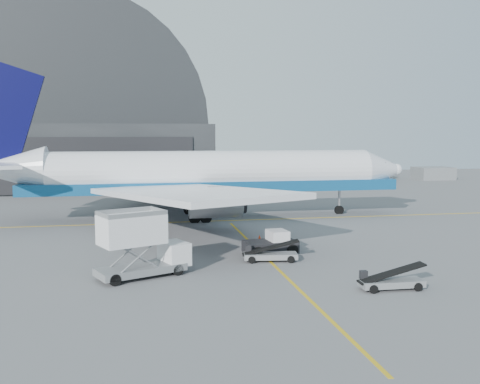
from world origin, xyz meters
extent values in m
plane|color=#565659|center=(0.00, 0.00, 0.00)|extent=(200.00, 200.00, 0.00)
cube|color=gold|center=(0.00, 20.00, 0.01)|extent=(80.00, 0.25, 0.02)
cube|color=gold|center=(0.00, -2.00, 0.01)|extent=(0.25, 40.00, 0.02)
cube|color=black|center=(-22.00, 65.00, 6.00)|extent=(50.00, 28.00, 12.00)
cube|color=black|center=(-22.00, 50.90, 5.00)|extent=(42.00, 0.40, 9.50)
cube|color=black|center=(38.00, 72.00, 0.00)|extent=(14.00, 8.00, 4.00)
cube|color=gray|center=(55.00, 68.00, 0.00)|extent=(8.00, 6.00, 2.80)
cylinder|color=white|center=(-1.24, 22.68, 5.64)|extent=(39.02, 5.20, 5.20)
cone|color=white|center=(20.66, 22.68, 5.64)|extent=(4.77, 5.20, 5.20)
sphere|color=white|center=(22.82, 22.68, 5.64)|extent=(1.52, 1.52, 1.52)
cone|color=white|center=(-24.54, 22.68, 6.29)|extent=(7.59, 5.20, 5.20)
cube|color=black|center=(19.36, 22.68, 6.29)|extent=(2.82, 2.38, 0.76)
cube|color=navy|center=(-1.24, 22.68, 3.96)|extent=(45.52, 5.26, 1.30)
cube|color=white|center=(-5.57, 9.67, 4.55)|extent=(19.99, 26.57, 1.58)
cube|color=white|center=(-5.57, 35.68, 4.55)|extent=(19.99, 26.57, 1.58)
cube|color=white|center=(-25.08, 27.55, 6.94)|extent=(6.63, 9.07, 0.38)
cylinder|color=gray|center=(-2.32, 14.01, 2.82)|extent=(5.64, 2.93, 2.93)
cylinder|color=gray|center=(-2.32, 31.35, 2.82)|extent=(5.64, 2.93, 2.93)
cylinder|color=#A5A5AA|center=(15.02, 22.68, 1.52)|extent=(0.30, 0.30, 3.03)
cylinder|color=black|center=(15.02, 22.68, 0.49)|extent=(1.19, 0.38, 1.19)
cylinder|color=black|center=(-3.40, 19.21, 0.60)|extent=(1.41, 0.49, 1.41)
cylinder|color=black|center=(-3.40, 26.14, 0.60)|extent=(1.41, 0.49, 1.41)
cube|color=gray|center=(-10.31, -3.64, 0.58)|extent=(6.76, 4.86, 0.52)
cube|color=silver|center=(-7.82, -2.53, 1.41)|extent=(2.51, 2.88, 1.67)
cube|color=black|center=(-7.11, -2.21, 1.67)|extent=(0.89, 1.85, 0.94)
cube|color=silver|center=(-10.88, -3.90, 3.56)|extent=(5.08, 4.18, 2.09)
cylinder|color=black|center=(-7.66, -3.66, 0.42)|extent=(0.89, 0.63, 0.84)
cylinder|color=black|center=(-8.56, -1.66, 0.42)|extent=(0.89, 0.63, 0.84)
cylinder|color=black|center=(-12.06, -5.63, 0.42)|extent=(0.89, 0.63, 0.84)
cylinder|color=black|center=(-12.95, -3.62, 0.42)|extent=(0.89, 0.63, 0.84)
cube|color=black|center=(0.71, 2.02, 0.61)|extent=(4.72, 2.99, 1.00)
cube|color=silver|center=(1.37, 2.10, 1.50)|extent=(1.80, 2.18, 1.00)
cylinder|color=black|center=(2.40, 1.11, 0.44)|extent=(1.04, 0.51, 1.00)
cylinder|color=black|center=(2.11, 3.31, 0.44)|extent=(1.04, 0.51, 1.00)
cylinder|color=black|center=(-0.69, 0.72, 0.44)|extent=(1.04, 0.51, 1.00)
cylinder|color=black|center=(-0.97, 2.92, 0.44)|extent=(1.04, 0.51, 1.00)
cube|color=gray|center=(0.05, -0.70, 0.44)|extent=(4.47, 2.04, 0.44)
cube|color=black|center=(0.05, -0.70, 1.13)|extent=(4.68, 1.59, 1.25)
cube|color=black|center=(-1.62, 0.07, 0.93)|extent=(0.54, 0.45, 0.59)
cylinder|color=black|center=(1.51, -1.60, 0.29)|extent=(0.62, 0.32, 0.59)
cylinder|color=black|center=(1.70, -0.24, 0.29)|extent=(0.62, 0.32, 0.59)
cylinder|color=black|center=(-1.59, -1.17, 0.29)|extent=(0.62, 0.32, 0.59)
cylinder|color=black|center=(-1.41, 0.19, 0.29)|extent=(0.62, 0.32, 0.59)
cube|color=gray|center=(6.03, -9.87, 0.43)|extent=(4.29, 1.55, 0.43)
cube|color=black|center=(6.03, -9.87, 1.11)|extent=(4.55, 1.07, 1.23)
cube|color=black|center=(4.31, -9.30, 0.92)|extent=(0.49, 0.40, 0.58)
cylinder|color=black|center=(7.56, -10.58, 0.29)|extent=(0.59, 0.26, 0.58)
cylinder|color=black|center=(7.60, -9.23, 0.29)|extent=(0.59, 0.26, 0.58)
cylinder|color=black|center=(4.47, -10.51, 0.29)|extent=(0.59, 0.26, 0.58)
cylinder|color=black|center=(4.50, -9.16, 0.29)|extent=(0.59, 0.26, 0.58)
cube|color=red|center=(1.10, 7.84, 0.02)|extent=(0.38, 0.38, 0.03)
cone|color=red|center=(1.10, 7.84, 0.28)|extent=(0.38, 0.38, 0.55)
camera|label=1|loc=(-10.32, -41.98, 10.31)|focal=40.00mm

